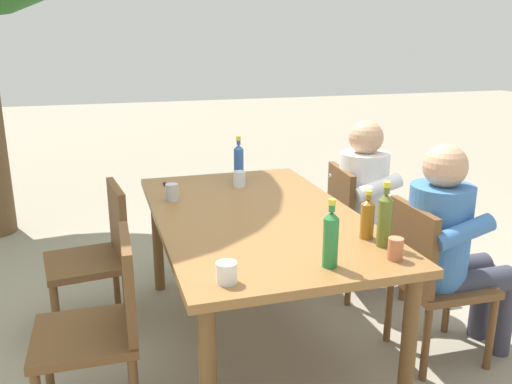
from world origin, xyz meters
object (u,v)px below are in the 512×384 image
at_px(dining_table, 256,228).
at_px(chair_far_left, 103,321).
at_px(cup_terracotta, 395,249).
at_px(person_in_plaid_shirt, 450,242).
at_px(person_in_white_shirt, 373,198).
at_px(chair_near_right, 356,223).
at_px(table_knife, 168,187).
at_px(bottle_amber, 367,218).
at_px(cup_steel, 172,192).
at_px(chair_far_right, 99,251).
at_px(bottle_olive, 385,219).
at_px(chair_near_left, 429,274).
at_px(cup_white, 227,273).
at_px(bottle_blue, 239,162).
at_px(cup_glass, 239,179).
at_px(bottle_green, 331,238).

distance_m(dining_table, chair_far_left, 0.94).
bearing_deg(cup_terracotta, person_in_plaid_shirt, -57.48).
distance_m(person_in_white_shirt, person_in_plaid_shirt, 0.82).
relative_size(chair_near_right, table_knife, 3.61).
bearing_deg(chair_far_left, bottle_amber, -93.97).
xyz_separation_m(bottle_amber, cup_steel, (0.86, 0.79, -0.05)).
bearing_deg(chair_far_right, bottle_amber, -126.90).
relative_size(bottle_olive, cup_steel, 3.02).
height_order(chair_far_right, bottle_olive, bottle_olive).
bearing_deg(bottle_amber, chair_far_left, 86.03).
relative_size(bottle_olive, table_knife, 1.25).
xyz_separation_m(chair_near_left, bottle_amber, (-0.09, 0.43, 0.38)).
bearing_deg(chair_near_left, bottle_amber, 101.59).
bearing_deg(chair_near_right, cup_white, 135.27).
height_order(chair_far_left, cup_white, chair_far_left).
xyz_separation_m(chair_far_right, cup_white, (-1.19, -0.48, 0.33)).
height_order(bottle_blue, bottle_amber, bottle_blue).
bearing_deg(bottle_blue, person_in_white_shirt, -107.47).
bearing_deg(person_in_plaid_shirt, cup_white, 105.61).
height_order(cup_white, cup_terracotta, cup_terracotta).
distance_m(chair_near_left, table_knife, 1.63).
height_order(person_in_plaid_shirt, bottle_blue, person_in_plaid_shirt).
relative_size(person_in_white_shirt, cup_glass, 11.94).
bearing_deg(person_in_white_shirt, table_knife, 79.98).
height_order(bottle_olive, cup_white, bottle_olive).
height_order(chair_far_right, bottle_green, bottle_green).
distance_m(bottle_green, bottle_amber, 0.39).
distance_m(person_in_white_shirt, cup_terracotta, 1.30).
distance_m(person_in_plaid_shirt, cup_glass, 1.31).
height_order(chair_near_left, bottle_olive, bottle_olive).
distance_m(bottle_blue, bottle_amber, 1.21).
relative_size(cup_terracotta, cup_glass, 0.96).
height_order(chair_far_left, chair_far_right, same).
distance_m(chair_near_right, chair_near_left, 0.83).
bearing_deg(table_knife, chair_far_right, 116.71).
relative_size(chair_far_left, bottle_amber, 3.75).
bearing_deg(bottle_olive, chair_far_left, 81.02).
distance_m(bottle_olive, table_knife, 1.49).
distance_m(person_in_plaid_shirt, bottle_blue, 1.40).
height_order(cup_white, table_knife, cup_white).
bearing_deg(cup_steel, bottle_amber, -137.48).
relative_size(cup_steel, cup_terracotta, 1.04).
distance_m(cup_white, table_knife, 1.41).
bearing_deg(chair_near_right, bottle_blue, 70.73).
bearing_deg(person_in_plaid_shirt, bottle_olive, 110.96).
xyz_separation_m(bottle_amber, cup_terracotta, (-0.26, 0.00, -0.05)).
height_order(chair_far_right, cup_glass, cup_glass).
relative_size(chair_near_right, bottle_green, 3.00).
height_order(chair_far_left, bottle_green, bottle_green).
height_order(dining_table, chair_far_right, chair_far_right).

